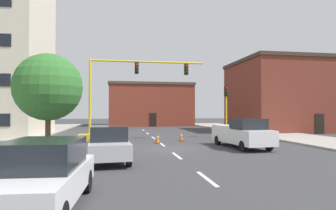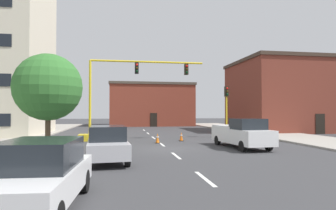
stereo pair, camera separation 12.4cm
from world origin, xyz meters
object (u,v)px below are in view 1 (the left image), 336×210
Objects in this scene: sedan_silver_mid_left at (108,143)px; pickup_truck_white at (242,133)px; sedan_white_near_left at (43,174)px; traffic_cone_roadside_a at (158,138)px; traffic_light_pole_right at (226,100)px; traffic_cone_roadside_b at (116,139)px; traffic_cone_roadside_c at (181,137)px; tree_left_near at (48,87)px; traffic_signal_gantry at (108,113)px.

pickup_truck_white is at bearing 24.36° from sedan_silver_mid_left.
pickup_truck_white reaches higher than sedan_white_near_left.
pickup_truck_white is at bearing -35.34° from traffic_cone_roadside_a.
traffic_light_pole_right is at bearing 47.11° from sedan_silver_mid_left.
pickup_truck_white is 9.62m from traffic_cone_roadside_b.
traffic_cone_roadside_c is at bearing 121.70° from pickup_truck_white.
traffic_cone_roadside_a reaches higher than traffic_cone_roadside_b.
sedan_silver_mid_left reaches higher than traffic_cone_roadside_c.
traffic_light_pole_right is 1.04× the size of sedan_silver_mid_left.
tree_left_near reaches higher than sedan_white_near_left.
sedan_silver_mid_left is at bearing -56.60° from tree_left_near.
pickup_truck_white is 8.44× the size of traffic_cone_roadside_b.
sedan_silver_mid_left is (-8.71, -3.94, -0.09)m from pickup_truck_white.
traffic_cone_roadside_b is at bearing 150.95° from pickup_truck_white.
sedan_white_near_left is at bearing -123.19° from traffic_light_pole_right.
traffic_signal_gantry reaches higher than traffic_cone_roadside_c.
tree_left_near is at bearing -171.76° from traffic_cone_roadside_a.
sedan_white_near_left is 15.52m from traffic_cone_roadside_b.
pickup_truck_white is 6.46m from traffic_cone_roadside_a.
tree_left_near reaches higher than traffic_light_pole_right.
traffic_cone_roadside_b is at bearing 24.10° from tree_left_near.
tree_left_near is (-3.87, -3.85, 1.78)m from traffic_signal_gantry.
sedan_silver_mid_left is (1.36, 6.81, 0.00)m from sedan_white_near_left.
traffic_signal_gantry is 1.65× the size of tree_left_near.
sedan_white_near_left is 15.27m from traffic_cone_roadside_a.
traffic_cone_roadside_a is (-6.98, -3.58, -3.16)m from traffic_light_pole_right.
pickup_truck_white is 14.74m from sedan_white_near_left.
traffic_cone_roadside_a is (4.83, 14.48, -0.51)m from sedan_white_near_left.
traffic_signal_gantry is 2.31× the size of sedan_white_near_left.
traffic_cone_roadside_a is 1.01× the size of traffic_cone_roadside_c.
sedan_white_near_left and sedan_silver_mid_left have the same top height.
traffic_signal_gantry reaches higher than tree_left_near.
traffic_cone_roadside_b is at bearing 87.91° from sedan_silver_mid_left.
sedan_white_near_left is at bearing -113.88° from traffic_cone_roadside_c.
traffic_signal_gantry is 10.98m from traffic_light_pole_right.
sedan_silver_mid_left is (4.31, -6.54, -3.23)m from tree_left_near.
sedan_silver_mid_left is (0.44, -10.38, -1.45)m from traffic_signal_gantry.
pickup_truck_white is (9.14, -6.44, -1.36)m from traffic_signal_gantry.
traffic_light_pole_right is at bearing 76.62° from pickup_truck_white.
traffic_light_pole_right is 6.21m from traffic_cone_roadside_c.
traffic_signal_gantry is 1.91× the size of pickup_truck_white.
sedan_white_near_left is at bearing -133.12° from pickup_truck_white.
traffic_signal_gantry is at bearing 144.84° from pickup_truck_white.
sedan_white_near_left is (-10.07, -10.76, -0.09)m from pickup_truck_white.
sedan_silver_mid_left is at bearing -122.09° from traffic_cone_roadside_c.
traffic_light_pole_right is at bearing 14.58° from traffic_cone_roadside_b.
traffic_cone_roadside_b is (0.31, 8.61, -0.57)m from sedan_silver_mid_left.
traffic_signal_gantry is at bearing 44.79° from tree_left_near.
traffic_cone_roadside_c reaches higher than traffic_cone_roadside_b.
traffic_light_pole_right is 0.86× the size of pickup_truck_white.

